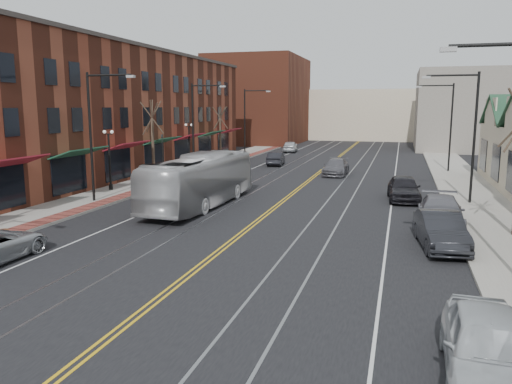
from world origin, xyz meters
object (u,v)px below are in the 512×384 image
Objects in this scene: transit_bus at (200,181)px; parked_car_b at (441,231)px; parked_car_a at (488,348)px; parked_car_d at (404,188)px; parked_car_c at (441,212)px.

parked_car_b is (13.53, -5.62, -0.81)m from transit_bus.
transit_bus reaches higher than parked_car_a.
parked_car_b is 11.20m from parked_car_d.
parked_car_a reaches higher than parked_car_b.
parked_car_d is (11.99, 5.48, -0.77)m from transit_bus.
transit_bus is 21.65m from parked_car_a.
parked_car_b is 4.03m from parked_car_c.
parked_car_c is (0.00, 15.08, -0.03)m from parked_car_a.
transit_bus is 14.67m from parked_car_b.
parked_car_b is 0.89× the size of parked_car_c.
transit_bus is 2.40× the size of parked_car_b.
parked_car_c is (0.26, 4.03, -0.00)m from parked_car_b.
parked_car_a is 1.00× the size of parked_car_b.
parked_car_d is (-1.54, 11.10, 0.04)m from parked_car_b.
parked_car_a is at bearing -96.17° from parked_car_b.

